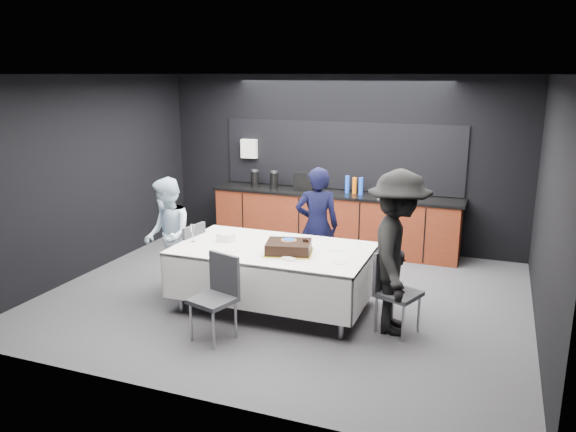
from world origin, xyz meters
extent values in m
plane|color=#424146|center=(0.00, 0.00, 0.00)|extent=(6.00, 6.00, 0.00)
cube|color=white|center=(0.00, 0.00, 2.80)|extent=(6.00, 5.00, 0.04)
cube|color=black|center=(0.00, 2.50, 1.40)|extent=(6.00, 0.04, 2.80)
cube|color=black|center=(0.00, -2.50, 1.40)|extent=(6.00, 0.04, 2.80)
cube|color=black|center=(-3.00, 0.00, 1.40)|extent=(0.04, 5.00, 2.80)
cube|color=black|center=(3.00, 0.00, 1.40)|extent=(0.04, 5.00, 2.80)
cube|color=#571D0D|center=(0.00, 2.20, 0.45)|extent=(4.00, 0.60, 0.90)
cube|color=black|center=(0.00, 2.20, 0.92)|extent=(4.10, 0.64, 0.04)
cube|color=black|center=(0.00, 2.48, 1.50)|extent=(4.00, 0.03, 1.10)
cube|color=white|center=(-1.60, 2.43, 1.55)|extent=(0.28, 0.12, 0.32)
cylinder|color=black|center=(-1.40, 2.20, 1.07)|extent=(0.14, 0.14, 0.26)
cylinder|color=black|center=(-1.05, 2.20, 1.07)|extent=(0.14, 0.14, 0.26)
cube|color=black|center=(-0.50, 2.20, 1.09)|extent=(0.32, 0.24, 0.30)
cylinder|color=blue|center=(0.20, 2.25, 1.08)|extent=(0.07, 0.07, 0.28)
cylinder|color=orange|center=(0.32, 2.25, 1.07)|extent=(0.07, 0.07, 0.26)
cylinder|color=blue|center=(0.44, 2.18, 1.08)|extent=(0.07, 0.07, 0.28)
cylinder|color=white|center=(0.75, 2.20, 0.98)|extent=(0.08, 0.08, 0.09)
cylinder|color=white|center=(0.88, 2.20, 0.98)|extent=(0.08, 0.08, 0.09)
cylinder|color=white|center=(1.00, 2.20, 0.98)|extent=(0.08, 0.08, 0.09)
cylinder|color=#99999E|center=(-1.40, 2.20, 1.21)|extent=(0.12, 0.12, 0.03)
cylinder|color=#99999E|center=(-1.05, 2.20, 1.21)|extent=(0.12, 0.12, 0.03)
cylinder|color=#99999E|center=(-1.00, -0.90, 0.38)|extent=(0.06, 0.06, 0.75)
cylinder|color=#99999E|center=(-1.00, 0.10, 0.38)|extent=(0.06, 0.06, 0.75)
cylinder|color=#99999E|center=(1.00, -0.90, 0.38)|extent=(0.06, 0.06, 0.75)
cylinder|color=#99999E|center=(1.00, 0.10, 0.38)|extent=(0.06, 0.06, 0.75)
cube|color=silver|center=(0.00, -0.40, 0.76)|extent=(2.32, 1.32, 0.04)
cube|color=silver|center=(0.00, -1.05, 0.49)|extent=(2.32, 0.02, 0.55)
cube|color=silver|center=(0.00, 0.25, 0.49)|extent=(2.32, 0.02, 0.55)
cube|color=silver|center=(-1.15, -0.40, 0.49)|extent=(0.02, 1.32, 0.55)
cube|color=silver|center=(1.15, -0.40, 0.49)|extent=(0.02, 1.32, 0.55)
cube|color=gold|center=(0.25, -0.53, 0.79)|extent=(0.64, 0.56, 0.01)
cube|color=black|center=(0.25, -0.53, 0.85)|extent=(0.59, 0.51, 0.11)
cube|color=black|center=(0.25, -0.53, 0.91)|extent=(0.59, 0.51, 0.01)
cylinder|color=orange|center=(0.23, -0.47, 0.92)|extent=(0.18, 0.18, 0.00)
cylinder|color=#184AB4|center=(0.23, -0.47, 0.92)|extent=(0.15, 0.15, 0.01)
sphere|color=black|center=(0.43, -0.41, 0.93)|extent=(0.04, 0.04, 0.04)
sphere|color=black|center=(0.45, -0.45, 0.93)|extent=(0.04, 0.04, 0.04)
sphere|color=black|center=(0.41, -0.45, 0.93)|extent=(0.04, 0.04, 0.04)
cylinder|color=white|center=(-0.66, -0.34, 0.83)|extent=(0.24, 0.24, 0.10)
cylinder|color=white|center=(-0.40, -0.66, 0.78)|extent=(0.20, 0.20, 0.01)
cylinder|color=white|center=(0.70, -0.22, 0.78)|extent=(0.19, 0.19, 0.01)
cylinder|color=white|center=(0.89, -0.63, 0.78)|extent=(0.20, 0.20, 0.01)
cylinder|color=white|center=(-0.01, -0.06, 0.78)|extent=(0.21, 0.21, 0.01)
cube|color=white|center=(0.34, -0.77, 0.79)|extent=(0.17, 0.14, 0.02)
cylinder|color=white|center=(-1.02, -0.54, 0.78)|extent=(0.06, 0.06, 0.00)
cylinder|color=white|center=(-1.02, -0.54, 0.84)|extent=(0.01, 0.01, 0.12)
cylinder|color=white|center=(-1.02, -0.54, 0.95)|extent=(0.05, 0.05, 0.10)
cube|color=#303035|center=(-1.32, -0.28, 0.45)|extent=(0.48, 0.48, 0.05)
cube|color=#303035|center=(-1.13, -0.31, 0.70)|extent=(0.10, 0.42, 0.45)
cylinder|color=#99999E|center=(-1.47, -0.09, 0.22)|extent=(0.03, 0.03, 0.44)
cylinder|color=#99999E|center=(-1.52, -0.43, 0.22)|extent=(0.03, 0.03, 0.44)
cylinder|color=#99999E|center=(-1.13, -0.14, 0.22)|extent=(0.03, 0.03, 0.44)
cylinder|color=#99999E|center=(-1.18, -0.48, 0.22)|extent=(0.03, 0.03, 0.44)
cube|color=#303035|center=(1.54, -0.53, 0.45)|extent=(0.54, 0.54, 0.05)
cube|color=#303035|center=(1.36, -0.46, 0.70)|extent=(0.19, 0.41, 0.45)
cylinder|color=#99999E|center=(1.64, -0.75, 0.22)|extent=(0.03, 0.03, 0.44)
cylinder|color=#99999E|center=(1.76, -0.43, 0.22)|extent=(0.03, 0.03, 0.44)
cylinder|color=#99999E|center=(1.32, -0.62, 0.22)|extent=(0.03, 0.03, 0.44)
cylinder|color=#99999E|center=(1.44, -0.31, 0.22)|extent=(0.03, 0.03, 0.44)
cube|color=#303035|center=(-0.29, -1.41, 0.45)|extent=(0.52, 0.52, 0.05)
cube|color=#303035|center=(-0.23, -1.23, 0.70)|extent=(0.41, 0.16, 0.45)
cylinder|color=#99999E|center=(-0.50, -1.52, 0.22)|extent=(0.03, 0.03, 0.44)
cylinder|color=#99999E|center=(-0.17, -1.62, 0.22)|extent=(0.03, 0.03, 0.44)
cylinder|color=#99999E|center=(-0.40, -1.20, 0.22)|extent=(0.03, 0.03, 0.44)
cylinder|color=#99999E|center=(-0.08, -1.29, 0.22)|extent=(0.03, 0.03, 0.44)
imported|color=black|center=(0.22, 0.61, 0.81)|extent=(0.69, 0.57, 1.62)
imported|color=silver|center=(-1.47, -0.41, 0.76)|extent=(0.91, 0.94, 1.53)
imported|color=black|center=(1.50, -0.49, 0.91)|extent=(0.86, 1.27, 1.83)
camera|label=1|loc=(2.46, -6.35, 2.81)|focal=35.00mm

